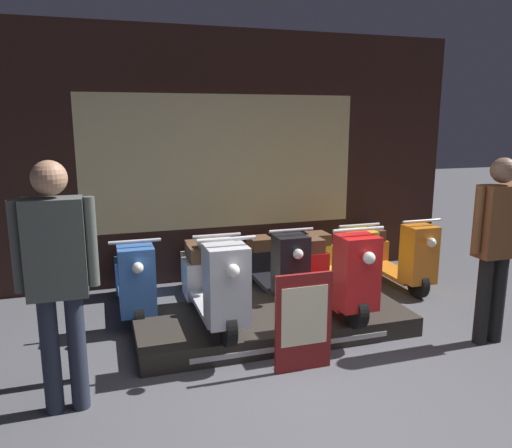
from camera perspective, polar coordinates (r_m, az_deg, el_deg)
name	(u,v)px	position (r m, az deg, el deg)	size (l,w,h in m)	color
ground_plane	(338,417)	(3.88, 9.41, -20.92)	(30.00, 30.00, 0.00)	#4C4C51
shop_wall_back	(222,158)	(6.50, -3.88, 7.52)	(6.49, 0.09, 3.20)	#331E19
display_platform	(273,322)	(5.11, 1.95, -11.10)	(2.71, 1.14, 0.19)	#2D2823
scooter_display_left	(214,284)	(4.75, -4.86, -6.86)	(0.50, 1.55, 0.95)	black
scooter_display_right	(331,272)	(5.14, 8.58, -5.48)	(0.50, 1.55, 0.95)	black
scooter_backrow_0	(134,280)	(5.63, -13.78, -6.22)	(0.50, 1.55, 0.95)	black
scooter_backrow_1	(207,273)	(5.73, -5.59, -5.60)	(0.50, 1.55, 0.95)	black
scooter_backrow_2	(275,267)	(5.94, 2.14, -4.91)	(0.50, 1.55, 0.95)	black
scooter_backrow_3	(337,261)	(6.25, 9.21, -4.20)	(0.50, 1.55, 0.95)	black
scooter_backrow_4	(394,256)	(6.65, 15.51, -3.50)	(0.50, 1.55, 0.95)	black
person_left_browsing	(57,269)	(3.73, -21.81, -4.75)	(0.56, 0.24, 1.83)	#232838
person_right_browsing	(497,238)	(5.09, 25.82, -1.41)	(0.54, 0.23, 1.76)	black
price_sign_board	(304,322)	(4.26, 5.45, -11.09)	(0.50, 0.04, 0.85)	maroon
street_bollard	(76,325)	(4.31, -19.92, -10.76)	(0.09, 0.09, 0.98)	black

